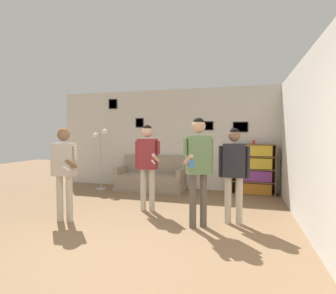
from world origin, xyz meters
TOP-DOWN VIEW (x-y plane):
  - ground_plane at (0.00, 0.00)m, footprint 20.00×20.00m
  - wall_back at (-0.00, 4.32)m, footprint 7.32×0.08m
  - wall_right at (2.49, 2.14)m, footprint 0.06×6.69m
  - couch at (-0.78, 3.90)m, footprint 1.81×0.80m
  - bookshelf at (1.82, 4.10)m, footprint 1.03×0.30m
  - floor_lamp at (-2.09, 3.58)m, footprint 0.45×0.28m
  - person_player_foreground_left at (-1.35, 1.12)m, footprint 0.52×0.43m
  - person_player_foreground_center at (-0.20, 2.06)m, footprint 0.50×0.45m
  - person_watcher_holding_cup at (0.89, 1.44)m, footprint 0.44×0.57m
  - person_spectator_near_bookshelf at (1.42, 1.77)m, footprint 0.50×0.20m
  - drinking_cup at (1.82, 4.10)m, footprint 0.07×0.07m

SIDE VIEW (x-z plane):
  - ground_plane at x=0.00m, z-range 0.00..0.00m
  - couch at x=-0.78m, z-range -0.15..0.73m
  - bookshelf at x=1.82m, z-range 0.00..1.24m
  - person_spectator_near_bookshelf at x=1.42m, z-range 0.17..1.75m
  - person_player_foreground_left at x=-1.35m, z-range 0.17..1.76m
  - person_player_foreground_center at x=-0.20m, z-range 0.19..1.85m
  - person_watcher_holding_cup at x=0.89m, z-range 0.21..1.95m
  - floor_lamp at x=-2.09m, z-range 0.36..1.98m
  - drinking_cup at x=1.82m, z-range 1.24..1.34m
  - wall_right at x=2.49m, z-range 0.00..2.70m
  - wall_back at x=0.00m, z-range 0.00..2.70m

